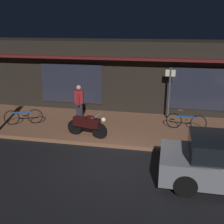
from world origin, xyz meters
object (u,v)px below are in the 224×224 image
at_px(motorcycle, 88,124).
at_px(bicycle_parked, 23,116).
at_px(bicycle_extra, 186,121).
at_px(sign_post, 169,90).
at_px(person_photographer, 79,102).

bearing_deg(motorcycle, bicycle_parked, 166.16).
xyz_separation_m(bicycle_parked, bicycle_extra, (7.00, 0.80, 0.00)).
bearing_deg(sign_post, motorcycle, -137.34).
xyz_separation_m(bicycle_parked, sign_post, (6.24, 2.04, 1.00)).
distance_m(motorcycle, bicycle_extra, 4.14).
relative_size(motorcycle, bicycle_extra, 1.02).
height_order(bicycle_parked, bicycle_extra, same).
bearing_deg(bicycle_extra, bicycle_parked, -173.50).
bearing_deg(bicycle_extra, motorcycle, -157.53).
height_order(motorcycle, person_photographer, person_photographer).
relative_size(bicycle_parked, sign_post, 0.65).
xyz_separation_m(motorcycle, sign_post, (3.06, 2.82, 0.86)).
height_order(motorcycle, sign_post, sign_post).
bearing_deg(bicycle_parked, motorcycle, -13.84).
bearing_deg(motorcycle, bicycle_extra, 22.47).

